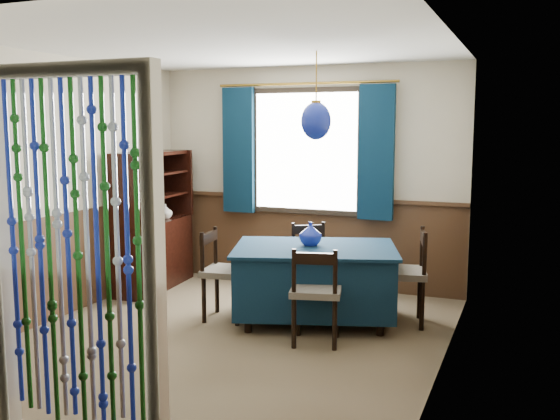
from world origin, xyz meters
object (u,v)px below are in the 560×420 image
at_px(chair_far, 312,261).
at_px(sideboard, 153,240).
at_px(chair_left, 223,272).
at_px(vase_table, 310,235).
at_px(chair_right, 406,273).
at_px(chair_near, 316,292).
at_px(dining_table, 315,278).
at_px(pendant_lamp, 316,121).
at_px(bowl_shelf, 142,196).
at_px(vase_sideboard, 165,211).

xyz_separation_m(chair_far, sideboard, (-1.87, -0.13, 0.11)).
bearing_deg(sideboard, chair_left, -34.47).
xyz_separation_m(chair_far, vase_table, (0.18, -0.56, 0.38)).
xyz_separation_m(chair_right, vase_table, (-0.87, -0.21, 0.34)).
bearing_deg(chair_near, dining_table, 95.82).
distance_m(pendant_lamp, bowl_shelf, 2.21).
bearing_deg(chair_left, chair_right, 99.91).
xyz_separation_m(chair_left, pendant_lamp, (0.84, 0.24, 1.42)).
xyz_separation_m(pendant_lamp, vase_table, (-0.06, 0.05, -1.06)).
height_order(dining_table, sideboard, sideboard).
height_order(chair_far, bowl_shelf, bowl_shelf).
height_order(dining_table, chair_right, chair_right).
relative_size(chair_far, vase_sideboard, 4.40).
bearing_deg(vase_table, chair_right, 13.51).
bearing_deg(pendant_lamp, chair_right, 18.16).
distance_m(chair_far, chair_left, 1.04).
height_order(chair_far, vase_table, vase_table).
relative_size(chair_near, chair_far, 1.02).
height_order(chair_right, sideboard, sideboard).
distance_m(dining_table, chair_left, 0.87).
height_order(dining_table, chair_left, chair_left).
distance_m(vase_table, vase_sideboard, 2.08).
xyz_separation_m(chair_far, chair_right, (1.05, -0.35, 0.04)).
distance_m(sideboard, pendant_lamp, 2.54).
distance_m(dining_table, vase_sideboard, 2.21).
relative_size(chair_left, vase_table, 4.25).
xyz_separation_m(chair_right, pendant_lamp, (-0.80, -0.26, 1.40)).
xyz_separation_m(pendant_lamp, vase_sideboard, (-2.05, 0.67, -1.01)).
bearing_deg(vase_sideboard, chair_left, -36.85).
bearing_deg(chair_near, vase_sideboard, 137.22).
xyz_separation_m(chair_near, chair_far, (-0.45, 1.19, -0.01)).
xyz_separation_m(chair_right, vase_sideboard, (-2.86, 0.41, 0.39)).
bearing_deg(bowl_shelf, pendant_lamp, -5.92).
distance_m(chair_left, vase_table, 0.90).
xyz_separation_m(pendant_lamp, bowl_shelf, (-2.05, 0.21, -0.80)).
distance_m(chair_left, bowl_shelf, 1.44).
height_order(chair_far, chair_right, chair_right).
relative_size(sideboard, vase_sideboard, 8.29).
relative_size(chair_near, pendant_lamp, 1.07).
xyz_separation_m(chair_far, vase_sideboard, (-1.81, 0.06, 0.43)).
xyz_separation_m(vase_table, vase_sideboard, (-1.99, 0.62, 0.05)).
bearing_deg(pendant_lamp, chair_left, -163.91).
xyz_separation_m(dining_table, chair_far, (-0.25, 0.61, 0.02)).
height_order(sideboard, bowl_shelf, sideboard).
xyz_separation_m(dining_table, vase_table, (-0.06, 0.05, 0.40)).
bearing_deg(pendant_lamp, chair_near, -70.29).
height_order(chair_left, chair_right, chair_right).
xyz_separation_m(chair_left, vase_sideboard, (-1.22, 0.91, 0.41)).
bearing_deg(chair_far, sideboard, -30.83).
bearing_deg(dining_table, pendant_lamp, -141.57).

